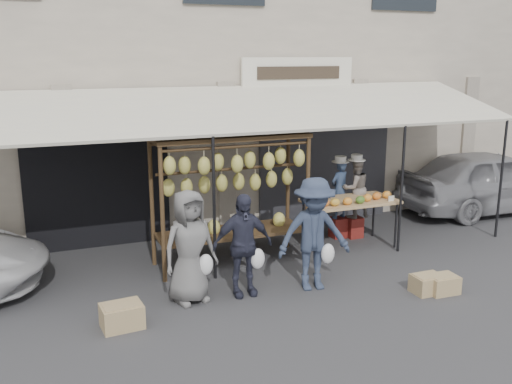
% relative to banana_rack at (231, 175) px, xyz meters
% --- Properties ---
extents(ground_plane, '(90.00, 90.00, 0.00)m').
position_rel_banana_rack_xyz_m(ground_plane, '(0.53, -1.66, -1.57)').
color(ground_plane, '#2D2D30').
extents(shophouse, '(24.00, 6.15, 7.30)m').
position_rel_banana_rack_xyz_m(shophouse, '(0.53, 4.83, 2.08)').
color(shophouse, '#BAAC98').
rests_on(shophouse, ground_plane).
extents(awning, '(10.00, 2.35, 2.92)m').
position_rel_banana_rack_xyz_m(awning, '(0.54, 0.61, 1.00)').
color(awning, beige).
rests_on(awning, ground_plane).
extents(banana_rack, '(2.60, 0.90, 2.24)m').
position_rel_banana_rack_xyz_m(banana_rack, '(0.00, 0.00, 0.00)').
color(banana_rack, '#372715').
rests_on(banana_rack, ground_plane).
extents(produce_table, '(1.70, 0.90, 1.04)m').
position_rel_banana_rack_xyz_m(produce_table, '(2.33, -0.00, -0.69)').
color(produce_table, tan).
rests_on(produce_table, ground_plane).
extents(vendor_left, '(0.48, 0.39, 1.15)m').
position_rel_banana_rack_xyz_m(vendor_left, '(2.42, 0.61, -0.60)').
color(vendor_left, navy).
rests_on(vendor_left, stool_left).
extents(vendor_right, '(0.58, 0.45, 1.17)m').
position_rel_banana_rack_xyz_m(vendor_right, '(2.72, 0.51, -0.58)').
color(vendor_right, gray).
rests_on(vendor_right, stool_right).
extents(customer_left, '(0.91, 0.70, 1.67)m').
position_rel_banana_rack_xyz_m(customer_left, '(-1.06, -1.21, -0.74)').
color(customer_left, '#61605F').
rests_on(customer_left, ground_plane).
extents(customer_mid, '(0.92, 0.40, 1.55)m').
position_rel_banana_rack_xyz_m(customer_mid, '(-0.27, -1.26, -0.79)').
color(customer_mid, '#2A2C3D').
rests_on(customer_mid, ground_plane).
extents(customer_right, '(1.20, 0.79, 1.74)m').
position_rel_banana_rack_xyz_m(customer_right, '(0.81, -1.45, -0.70)').
color(customer_right, '#2C374D').
rests_on(customer_right, ground_plane).
extents(stool_left, '(0.36, 0.36, 0.40)m').
position_rel_banana_rack_xyz_m(stool_left, '(2.42, 0.61, -1.37)').
color(stool_left, maroon).
rests_on(stool_left, ground_plane).
extents(stool_right, '(0.29, 0.29, 0.41)m').
position_rel_banana_rack_xyz_m(stool_right, '(2.72, 0.51, -1.37)').
color(stool_right, maroon).
rests_on(stool_right, ground_plane).
extents(crate_near_a, '(0.46, 0.35, 0.27)m').
position_rel_banana_rack_xyz_m(crate_near_a, '(2.34, -2.24, -1.43)').
color(crate_near_a, tan).
rests_on(crate_near_a, ground_plane).
extents(crate_near_b, '(0.46, 0.36, 0.27)m').
position_rel_banana_rack_xyz_m(crate_near_b, '(2.54, -2.33, -1.43)').
color(crate_near_b, tan).
rests_on(crate_near_b, ground_plane).
extents(crate_far, '(0.56, 0.44, 0.32)m').
position_rel_banana_rack_xyz_m(crate_far, '(-2.12, -1.68, -1.41)').
color(crate_far, tan).
rests_on(crate_far, ground_plane).
extents(sedan, '(4.29, 1.84, 1.44)m').
position_rel_banana_rack_xyz_m(sedan, '(6.54, 1.02, -0.85)').
color(sedan, gray).
rests_on(sedan, ground_plane).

